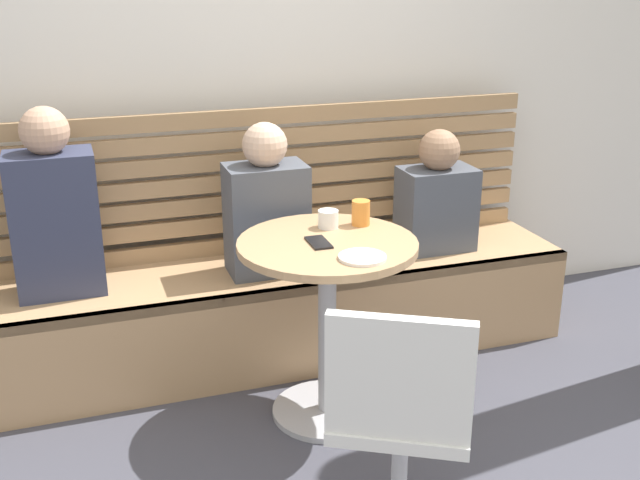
{
  "coord_description": "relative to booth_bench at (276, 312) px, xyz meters",
  "views": [
    {
      "loc": [
        -0.83,
        -1.89,
        1.72
      ],
      "look_at": [
        0.03,
        0.66,
        0.75
      ],
      "focal_mm": 43.4,
      "sensor_mm": 36.0,
      "label": 1
    }
  ],
  "objects": [
    {
      "name": "back_wall",
      "position": [
        0.0,
        0.44,
        1.23
      ],
      "size": [
        5.2,
        0.1,
        2.9
      ],
      "primitive_type": "cube",
      "color": "silver",
      "rests_on": "ground"
    },
    {
      "name": "booth_bench",
      "position": [
        0.0,
        0.0,
        0.0
      ],
      "size": [
        2.7,
        0.52,
        0.44
      ],
      "color": "tan",
      "rests_on": "ground"
    },
    {
      "name": "cafe_table",
      "position": [
        0.06,
        -0.53,
        0.3
      ],
      "size": [
        0.68,
        0.68,
        0.74
      ],
      "color": "#ADADB2",
      "rests_on": "ground"
    },
    {
      "name": "cup_ceramic_white",
      "position": [
        0.12,
        -0.39,
        0.55
      ],
      "size": [
        0.08,
        0.08,
        0.07
      ],
      "primitive_type": "cylinder",
      "color": "white",
      "rests_on": "cafe_table"
    },
    {
      "name": "phone_on_table",
      "position": [
        0.02,
        -0.55,
        0.52
      ],
      "size": [
        0.07,
        0.14,
        0.01
      ],
      "primitive_type": "cube",
      "rotation": [
        0.0,
        0.0,
        3.13
      ],
      "color": "black",
      "rests_on": "cafe_table"
    },
    {
      "name": "person_child_left",
      "position": [
        -0.04,
        -0.03,
        0.51
      ],
      "size": [
        0.34,
        0.22,
        0.66
      ],
      "color": "#4C515B",
      "rests_on": "booth_bench"
    },
    {
      "name": "plate_small",
      "position": [
        0.12,
        -0.74,
        0.52
      ],
      "size": [
        0.17,
        0.17,
        0.01
      ],
      "primitive_type": "cylinder",
      "color": "white",
      "rests_on": "cafe_table"
    },
    {
      "name": "cup_tumbler_orange",
      "position": [
        0.25,
        -0.4,
        0.57
      ],
      "size": [
        0.07,
        0.07,
        0.1
      ],
      "primitive_type": "cylinder",
      "color": "orange",
      "rests_on": "cafe_table"
    },
    {
      "name": "person_child_middle",
      "position": [
        0.78,
        -0.0,
        0.47
      ],
      "size": [
        0.34,
        0.22,
        0.57
      ],
      "color": "#4C515B",
      "rests_on": "booth_bench"
    },
    {
      "name": "booth_backrest",
      "position": [
        0.0,
        0.24,
        0.56
      ],
      "size": [
        2.65,
        0.04,
        0.67
      ],
      "color": "#A68157",
      "rests_on": "booth_bench"
    },
    {
      "name": "white_chair",
      "position": [
        0.0,
        -1.34,
        0.24
      ],
      "size": [
        0.54,
        0.54,
        0.85
      ],
      "color": "#ADADB2",
      "rests_on": "ground"
    },
    {
      "name": "person_adult",
      "position": [
        -0.9,
        0.03,
        0.56
      ],
      "size": [
        0.34,
        0.22,
        0.77
      ],
      "color": "#333851",
      "rests_on": "booth_bench"
    }
  ]
}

